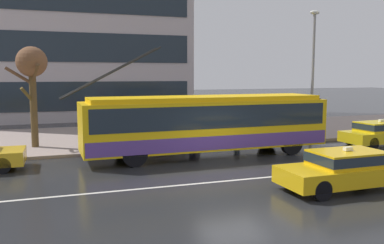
# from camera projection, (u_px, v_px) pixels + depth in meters

# --- Properties ---
(ground_plane) EXTENTS (160.00, 160.00, 0.00)m
(ground_plane) POSITION_uv_depth(u_px,v_px,m) (233.00, 172.00, 15.73)
(ground_plane) COLOR #252629
(sidewalk_slab) EXTENTS (80.00, 10.00, 0.14)m
(sidewalk_slab) POSITION_uv_depth(u_px,v_px,m) (166.00, 134.00, 24.99)
(sidewalk_slab) COLOR gray
(sidewalk_slab) RESTS_ON ground_plane
(lane_centre_line) EXTENTS (72.00, 0.14, 0.01)m
(lane_centre_line) POSITION_uv_depth(u_px,v_px,m) (247.00, 179.00, 14.60)
(lane_centre_line) COLOR silver
(lane_centre_line) RESTS_ON ground_plane
(trolleybus) EXTENTS (12.08, 2.77, 4.91)m
(trolleybus) POSITION_uv_depth(u_px,v_px,m) (207.00, 123.00, 18.67)
(trolleybus) COLOR yellow
(trolleybus) RESTS_ON ground_plane
(taxi_ahead_of_bus) EXTENTS (4.65, 2.01, 1.39)m
(taxi_ahead_of_bus) POSITION_uv_depth(u_px,v_px,m) (382.00, 132.00, 21.48)
(taxi_ahead_of_bus) COLOR yellow
(taxi_ahead_of_bus) RESTS_ON ground_plane
(taxi_oncoming_near) EXTENTS (4.26, 1.82, 1.39)m
(taxi_oncoming_near) POSITION_uv_depth(u_px,v_px,m) (344.00, 168.00, 13.28)
(taxi_oncoming_near) COLOR gold
(taxi_oncoming_near) RESTS_ON ground_plane
(bus_shelter) EXTENTS (3.63, 1.51, 2.44)m
(bus_shelter) POSITION_uv_depth(u_px,v_px,m) (148.00, 109.00, 20.97)
(bus_shelter) COLOR gray
(bus_shelter) RESTS_ON sidewalk_slab
(pedestrian_at_shelter) EXTENTS (1.27, 1.27, 1.96)m
(pedestrian_at_shelter) POSITION_uv_depth(u_px,v_px,m) (190.00, 114.00, 20.72)
(pedestrian_at_shelter) COLOR navy
(pedestrian_at_shelter) RESTS_ON sidewalk_slab
(pedestrian_approaching_curb) EXTENTS (1.38, 1.38, 2.00)m
(pedestrian_approaching_curb) POSITION_uv_depth(u_px,v_px,m) (151.00, 113.00, 21.51)
(pedestrian_approaching_curb) COLOR black
(pedestrian_approaching_curb) RESTS_ON sidewalk_slab
(pedestrian_walking_past) EXTENTS (1.41, 1.41, 1.98)m
(pedestrian_walking_past) POSITION_uv_depth(u_px,v_px,m) (198.00, 110.00, 22.98)
(pedestrian_walking_past) COLOR #282348
(pedestrian_walking_past) RESTS_ON sidewalk_slab
(pedestrian_waiting_by_pole) EXTENTS (1.28, 1.28, 1.86)m
(pedestrian_waiting_by_pole) POSITION_uv_depth(u_px,v_px,m) (236.00, 114.00, 22.10)
(pedestrian_waiting_by_pole) COLOR navy
(pedestrian_waiting_by_pole) RESTS_ON sidewalk_slab
(street_lamp) EXTENTS (0.60, 0.32, 7.18)m
(street_lamp) POSITION_uv_depth(u_px,v_px,m) (313.00, 64.00, 23.21)
(street_lamp) COLOR gray
(street_lamp) RESTS_ON sidewalk_slab
(street_tree_bare) EXTENTS (1.97, 1.61, 4.96)m
(street_tree_bare) POSITION_uv_depth(u_px,v_px,m) (32.00, 68.00, 19.89)
(street_tree_bare) COLOR brown
(street_tree_bare) RESTS_ON sidewalk_slab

